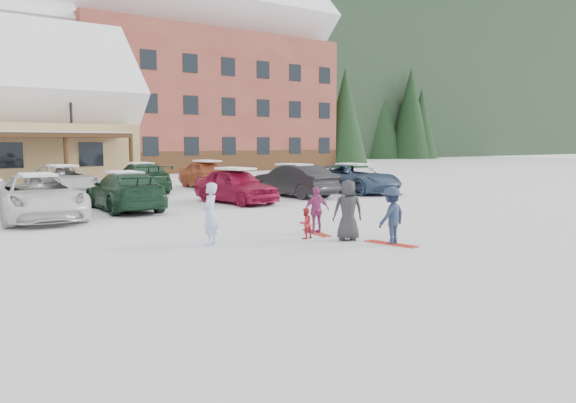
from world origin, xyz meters
TOP-DOWN VIEW (x-y plane):
  - ground at (0.00, 0.00)m, footprint 160.00×160.00m
  - alpine_hotel at (14.27, 38.00)m, footprint 31.48×14.01m
  - lamp_post at (1.20, 23.91)m, footprint 0.50×0.25m
  - conifer_1 at (30.00, 32.00)m, footprint 4.84×4.84m
  - conifer_3 at (6.00, 44.00)m, footprint 3.96×3.96m
  - conifer_4 at (34.00, 46.00)m, footprint 5.06×5.06m
  - adult_skier at (-1.69, 1.51)m, footprint 0.66×0.65m
  - toddler_red at (0.76, 0.87)m, footprint 0.43×0.36m
  - child_navy at (1.98, -1.03)m, footprint 1.01×0.70m
  - skis_child_navy at (1.98, -1.03)m, footprint 0.46×1.41m
  - child_magenta at (1.55, 1.38)m, footprint 0.81×0.48m
  - skis_child_magenta at (1.55, 1.38)m, footprint 0.52×1.41m
  - bystander_dark at (1.50, 0.04)m, footprint 0.91×0.81m
  - parked_car_2 at (-4.01, 8.88)m, footprint 2.83×5.49m
  - parked_car_3 at (-0.84, 9.67)m, footprint 2.29×5.01m
  - parked_car_4 at (3.75, 9.41)m, footprint 2.11×4.38m
  - parked_car_5 at (7.35, 10.19)m, footprint 1.93×4.65m
  - parked_car_6 at (10.94, 10.04)m, footprint 2.56×5.26m
  - parked_car_10 at (-1.26, 16.63)m, footprint 2.59×5.27m
  - parked_car_11 at (2.46, 16.49)m, footprint 2.66×5.29m
  - parked_car_12 at (6.43, 16.93)m, footprint 1.83×4.44m

SIDE VIEW (x-z plane):
  - ground at x=0.00m, z-range 0.00..0.00m
  - skis_child_navy at x=1.98m, z-range 0.00..0.03m
  - skis_child_magenta at x=1.55m, z-range 0.00..0.03m
  - toddler_red at x=0.76m, z-range 0.00..0.81m
  - child_magenta at x=1.55m, z-range 0.00..1.29m
  - parked_car_3 at x=-0.84m, z-range 0.00..1.42m
  - child_navy at x=1.98m, z-range 0.00..1.44m
  - parked_car_6 at x=10.94m, z-range 0.00..1.44m
  - parked_car_10 at x=-1.26m, z-range 0.00..1.44m
  - parked_car_4 at x=3.75m, z-range 0.00..1.44m
  - parked_car_11 at x=2.46m, z-range 0.00..1.47m
  - parked_car_2 at x=-4.01m, z-range 0.00..1.48m
  - parked_car_5 at x=7.35m, z-range 0.00..1.49m
  - parked_car_12 at x=6.43m, z-range 0.00..1.51m
  - adult_skier at x=-1.69m, z-range 0.00..1.54m
  - bystander_dark at x=1.50m, z-range 0.00..1.56m
  - lamp_post at x=1.20m, z-range 0.40..6.10m
  - conifer_3 at x=6.00m, z-range 0.53..9.71m
  - conifer_1 at x=30.00m, z-range 0.65..11.87m
  - conifer_4 at x=34.00m, z-range 0.68..12.41m
  - alpine_hotel at x=14.27m, z-range -2.11..19.37m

